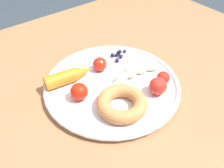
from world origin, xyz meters
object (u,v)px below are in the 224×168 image
object	(u,v)px
banana	(132,74)
donut	(122,103)
plate	(112,85)
tomato_far	(79,92)
tomato_mid	(101,64)
carrot_orange	(69,76)
blueberry_pile	(118,55)
dining_table	(120,112)
tomato_near	(158,86)
tomato_extra	(163,78)

from	to	relation	value
banana	donut	size ratio (longest dim) A/B	1.49
plate	tomato_far	distance (m)	0.09
plate	tomato_mid	world-z (taller)	tomato_mid
banana	donut	world-z (taller)	same
plate	donut	bearing A→B (deg)	66.90
tomato_mid	carrot_orange	bearing A→B (deg)	-5.68
blueberry_pile	tomato_far	xyz separation A→B (m)	(0.17, 0.07, 0.01)
dining_table	tomato_mid	size ratio (longest dim) A/B	31.20
carrot_orange	tomato_far	size ratio (longest dim) A/B	3.05
plate	tomato_far	bearing A→B (deg)	-4.72
dining_table	tomato_far	world-z (taller)	tomato_far
dining_table	banana	bearing A→B (deg)	-169.16
dining_table	tomato_near	bearing A→B (deg)	128.54
dining_table	tomato_extra	bearing A→B (deg)	150.05
tomato_near	tomato_extra	xyz separation A→B (m)	(-0.04, -0.02, -0.00)
banana	blueberry_pile	size ratio (longest dim) A/B	3.67
carrot_orange	tomato_mid	xyz separation A→B (m)	(-0.09, 0.01, 0.00)
plate	blueberry_pile	world-z (taller)	blueberry_pile
carrot_orange	tomato_mid	bearing A→B (deg)	174.32
banana	carrot_orange	distance (m)	0.15
plate	tomato_far	world-z (taller)	tomato_far
tomato_far	tomato_extra	bearing A→B (deg)	156.98
plate	tomato_extra	xyz separation A→B (m)	(-0.10, 0.07, 0.02)
blueberry_pile	tomato_far	size ratio (longest dim) A/B	1.10
dining_table	blueberry_pile	bearing A→B (deg)	-126.83
donut	tomato_mid	world-z (taller)	tomato_mid
carrot_orange	tomato_far	bearing A→B (deg)	79.04
dining_table	carrot_orange	xyz separation A→B (m)	(0.08, -0.09, 0.11)
banana	blueberry_pile	xyz separation A→B (m)	(-0.03, -0.09, -0.00)
tomato_mid	banana	bearing A→B (deg)	119.24
tomato_near	tomato_mid	xyz separation A→B (m)	(0.05, -0.15, -0.00)
dining_table	banana	world-z (taller)	banana
tomato_extra	tomato_mid	bearing A→B (deg)	-56.94
plate	donut	distance (m)	0.08
plate	banana	bearing A→B (deg)	167.53
tomato_near	carrot_orange	bearing A→B (deg)	-49.04
banana	carrot_orange	size ratio (longest dim) A/B	1.32
blueberry_pile	plate	bearing A→B (deg)	43.11
plate	carrot_orange	size ratio (longest dim) A/B	2.66
dining_table	tomato_extra	xyz separation A→B (m)	(-0.09, 0.05, 0.11)
tomato_near	dining_table	bearing A→B (deg)	-51.46
blueberry_pile	tomato_near	distance (m)	0.17
tomato_mid	tomato_far	bearing A→B (deg)	29.23
dining_table	tomato_mid	xyz separation A→B (m)	(-0.00, -0.08, 0.11)
banana	tomato_far	distance (m)	0.14
tomato_mid	tomato_extra	size ratio (longest dim) A/B	1.12
tomato_near	tomato_mid	world-z (taller)	tomato_near
donut	tomato_far	distance (m)	0.10
dining_table	tomato_far	size ratio (longest dim) A/B	27.94
blueberry_pile	tomato_extra	bearing A→B (deg)	96.49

